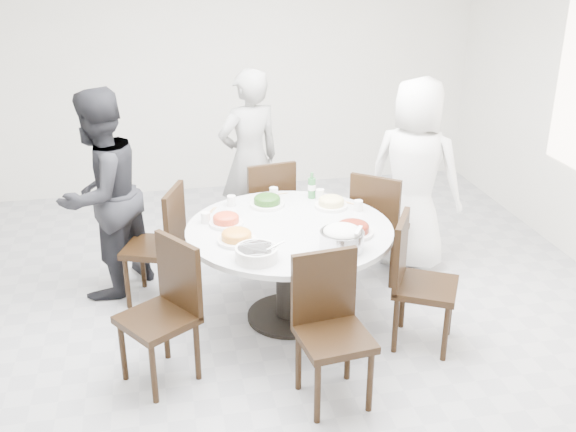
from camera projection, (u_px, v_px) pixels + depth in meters
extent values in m
cube|color=#A6A7AB|center=(252.00, 323.00, 5.07)|extent=(6.00, 6.00, 0.01)
cube|color=white|center=(206.00, 65.00, 7.23)|extent=(6.00, 0.01, 2.80)
cylinder|color=silver|center=(289.00, 274.00, 5.01)|extent=(1.50, 1.50, 0.75)
cube|color=black|center=(381.00, 224.00, 5.61)|extent=(0.59, 0.59, 0.95)
cube|color=black|center=(265.00, 209.00, 5.91)|extent=(0.48, 0.48, 0.95)
cube|color=black|center=(153.00, 245.00, 5.23)|extent=(0.54, 0.54, 0.95)
cube|color=black|center=(157.00, 316.00, 4.26)|extent=(0.58, 0.58, 0.95)
cube|color=black|center=(334.00, 335.00, 4.06)|extent=(0.47, 0.47, 0.95)
cube|color=black|center=(426.00, 284.00, 4.65)|extent=(0.57, 0.57, 0.95)
imported|color=white|center=(414.00, 175.00, 5.67)|extent=(0.96, 0.92, 1.66)
imported|color=black|center=(250.00, 160.00, 6.06)|extent=(0.70, 0.57, 1.65)
imported|color=black|center=(101.00, 195.00, 5.23)|extent=(1.00, 1.03, 1.67)
cylinder|color=white|center=(267.00, 202.00, 5.23)|extent=(0.27, 0.27, 0.07)
cylinder|color=white|center=(331.00, 203.00, 5.20)|extent=(0.25, 0.25, 0.07)
cylinder|color=white|center=(226.00, 221.00, 4.89)|extent=(0.24, 0.24, 0.07)
cylinder|color=white|center=(353.00, 229.00, 4.74)|extent=(0.29, 0.29, 0.07)
cylinder|color=white|center=(237.00, 237.00, 4.62)|extent=(0.27, 0.27, 0.07)
cylinder|color=silver|center=(342.00, 240.00, 4.51)|extent=(0.30, 0.30, 0.13)
cylinder|color=white|center=(257.00, 254.00, 4.37)|extent=(0.28, 0.28, 0.09)
cylinder|color=#2B6D33|center=(312.00, 185.00, 5.36)|extent=(0.06, 0.06, 0.21)
cylinder|color=white|center=(273.00, 192.00, 5.41)|extent=(0.07, 0.07, 0.08)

